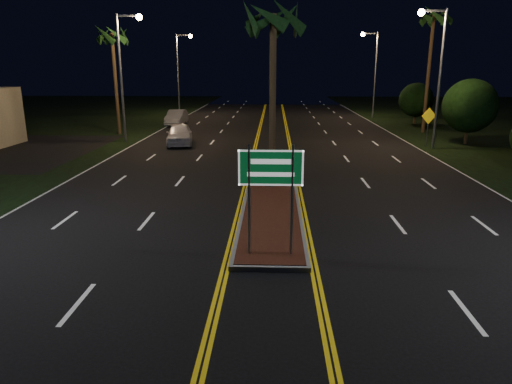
{
  "coord_description": "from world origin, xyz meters",
  "views": [
    {
      "loc": [
        0.08,
        -9.46,
        5.36
      ],
      "look_at": [
        -0.42,
        3.19,
        1.9
      ],
      "focal_mm": 32.0,
      "sensor_mm": 36.0,
      "label": 1
    }
  ],
  "objects_px": {
    "car_far": "(177,116)",
    "highway_sign": "(271,178)",
    "palm_left_far": "(112,36)",
    "streetlight_right_far": "(372,65)",
    "median_island": "(271,212)",
    "shrub_mid": "(470,106)",
    "streetlight_left_mid": "(125,63)",
    "warning_sign": "(428,121)",
    "car_near": "(179,132)",
    "palm_right_far": "(434,19)",
    "shrub_far": "(416,100)",
    "streetlight_left_far": "(181,65)",
    "streetlight_right_mid": "(435,63)",
    "palm_median": "(273,19)"
  },
  "relations": [
    {
      "from": "car_far",
      "to": "highway_sign",
      "type": "bearing_deg",
      "value": -73.84
    },
    {
      "from": "palm_left_far",
      "to": "highway_sign",
      "type": "bearing_deg",
      "value": -63.08
    },
    {
      "from": "palm_left_far",
      "to": "car_far",
      "type": "xyz_separation_m",
      "value": [
        3.49,
        6.38,
        -6.91
      ]
    },
    {
      "from": "car_far",
      "to": "streetlight_right_far",
      "type": "bearing_deg",
      "value": 20.68
    },
    {
      "from": "median_island",
      "to": "shrub_mid",
      "type": "distance_m",
      "value": 22.18
    },
    {
      "from": "streetlight_left_mid",
      "to": "warning_sign",
      "type": "xyz_separation_m",
      "value": [
        21.41,
        -1.17,
        -3.89
      ]
    },
    {
      "from": "shrub_mid",
      "to": "car_near",
      "type": "xyz_separation_m",
      "value": [
        -20.71,
        -1.06,
        -1.85
      ]
    },
    {
      "from": "shrub_mid",
      "to": "warning_sign",
      "type": "distance_m",
      "value": 3.54
    },
    {
      "from": "palm_right_far",
      "to": "highway_sign",
      "type": "bearing_deg",
      "value": -115.2
    },
    {
      "from": "streetlight_right_far",
      "to": "palm_left_far",
      "type": "xyz_separation_m",
      "value": [
        -23.41,
        -14.0,
        2.09
      ]
    },
    {
      "from": "median_island",
      "to": "palm_left_far",
      "type": "xyz_separation_m",
      "value": [
        -12.8,
        21.0,
        7.66
      ]
    },
    {
      "from": "palm_right_far",
      "to": "shrub_far",
      "type": "xyz_separation_m",
      "value": [
        1.0,
        6.0,
        -6.81
      ]
    },
    {
      "from": "streetlight_left_mid",
      "to": "car_near",
      "type": "bearing_deg",
      "value": -15.22
    },
    {
      "from": "shrub_mid",
      "to": "streetlight_right_far",
      "type": "bearing_deg",
      "value": 100.66
    },
    {
      "from": "median_island",
      "to": "shrub_far",
      "type": "relative_size",
      "value": 2.59
    },
    {
      "from": "highway_sign",
      "to": "warning_sign",
      "type": "distance_m",
      "value": 22.77
    },
    {
      "from": "streetlight_left_far",
      "to": "shrub_mid",
      "type": "xyz_separation_m",
      "value": [
        24.61,
        -20.0,
        -2.93
      ]
    },
    {
      "from": "streetlight_left_mid",
      "to": "streetlight_right_far",
      "type": "bearing_deg",
      "value": 40.3
    },
    {
      "from": "median_island",
      "to": "palm_right_far",
      "type": "xyz_separation_m",
      "value": [
        12.8,
        23.0,
        9.06
      ]
    },
    {
      "from": "palm_right_far",
      "to": "car_far",
      "type": "height_order",
      "value": "palm_right_far"
    },
    {
      "from": "streetlight_left_mid",
      "to": "palm_left_far",
      "type": "height_order",
      "value": "streetlight_left_mid"
    },
    {
      "from": "palm_left_far",
      "to": "shrub_mid",
      "type": "distance_m",
      "value": 27.56
    },
    {
      "from": "car_far",
      "to": "streetlight_left_far",
      "type": "bearing_deg",
      "value": 97.45
    },
    {
      "from": "palm_right_far",
      "to": "warning_sign",
      "type": "xyz_separation_m",
      "value": [
        -2.0,
        -7.17,
        -7.38
      ]
    },
    {
      "from": "streetlight_right_mid",
      "to": "palm_right_far",
      "type": "xyz_separation_m",
      "value": [
        2.19,
        8.0,
        3.49
      ]
    },
    {
      "from": "car_far",
      "to": "palm_right_far",
      "type": "bearing_deg",
      "value": -11.46
    },
    {
      "from": "streetlight_left_far",
      "to": "shrub_far",
      "type": "distance_m",
      "value": 25.9
    },
    {
      "from": "streetlight_right_far",
      "to": "palm_right_far",
      "type": "xyz_separation_m",
      "value": [
        2.19,
        -12.0,
        3.49
      ]
    },
    {
      "from": "streetlight_right_mid",
      "to": "shrub_far",
      "type": "height_order",
      "value": "streetlight_right_mid"
    },
    {
      "from": "car_near",
      "to": "warning_sign",
      "type": "bearing_deg",
      "value": -10.05
    },
    {
      "from": "shrub_far",
      "to": "streetlight_left_far",
      "type": "bearing_deg",
      "value": 161.86
    },
    {
      "from": "median_island",
      "to": "palm_median",
      "type": "xyz_separation_m",
      "value": [
        0.0,
        3.5,
        7.19
      ]
    },
    {
      "from": "palm_median",
      "to": "palm_right_far",
      "type": "xyz_separation_m",
      "value": [
        12.8,
        19.5,
        1.87
      ]
    },
    {
      "from": "streetlight_right_mid",
      "to": "shrub_mid",
      "type": "height_order",
      "value": "streetlight_right_mid"
    },
    {
      "from": "warning_sign",
      "to": "streetlight_right_far",
      "type": "bearing_deg",
      "value": 72.93
    },
    {
      "from": "median_island",
      "to": "highway_sign",
      "type": "bearing_deg",
      "value": -90.0
    },
    {
      "from": "streetlight_left_mid",
      "to": "palm_left_far",
      "type": "bearing_deg",
      "value": 118.67
    },
    {
      "from": "palm_right_far",
      "to": "streetlight_left_far",
      "type": "bearing_deg",
      "value": 149.12
    },
    {
      "from": "highway_sign",
      "to": "car_far",
      "type": "xyz_separation_m",
      "value": [
        -9.31,
        31.58,
        -1.56
      ]
    },
    {
      "from": "shrub_far",
      "to": "streetlight_right_mid",
      "type": "bearing_deg",
      "value": -102.82
    },
    {
      "from": "warning_sign",
      "to": "shrub_mid",
      "type": "bearing_deg",
      "value": 2.4
    },
    {
      "from": "palm_right_far",
      "to": "shrub_mid",
      "type": "distance_m",
      "value": 8.87
    },
    {
      "from": "shrub_mid",
      "to": "highway_sign",
      "type": "bearing_deg",
      "value": -123.44
    },
    {
      "from": "highway_sign",
      "to": "streetlight_right_mid",
      "type": "xyz_separation_m",
      "value": [
        10.61,
        19.2,
        3.25
      ]
    },
    {
      "from": "streetlight_left_far",
      "to": "streetlight_left_mid",
      "type": "bearing_deg",
      "value": -90.0
    },
    {
      "from": "car_far",
      "to": "shrub_far",
      "type": "bearing_deg",
      "value": 3.76
    },
    {
      "from": "streetlight_left_far",
      "to": "palm_right_far",
      "type": "height_order",
      "value": "palm_right_far"
    },
    {
      "from": "car_far",
      "to": "warning_sign",
      "type": "bearing_deg",
      "value": -30.12
    },
    {
      "from": "streetlight_right_mid",
      "to": "shrub_far",
      "type": "distance_m",
      "value": 14.74
    },
    {
      "from": "highway_sign",
      "to": "car_near",
      "type": "bearing_deg",
      "value": 108.42
    }
  ]
}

